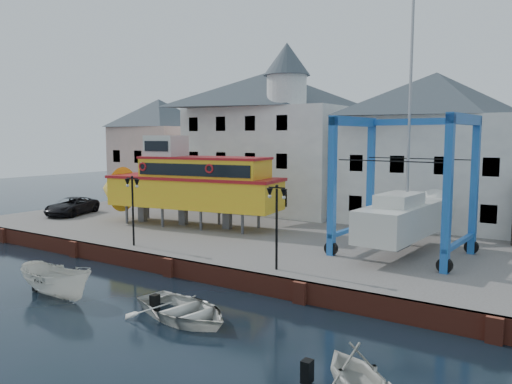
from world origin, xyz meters
The scene contains 13 objects.
ground centered at (0.00, 0.00, 0.00)m, with size 140.00×140.00×0.00m, color black.
hardstanding centered at (0.00, 11.00, 0.50)m, with size 44.00×22.00×1.00m, color #5F5751.
quay_wall centered at (0.00, 0.10, 0.50)m, with size 44.00×0.47×1.00m.
building_pink centered at (-18.00, 18.00, 6.15)m, with size 8.00×7.00×10.30m.
building_white_main centered at (-4.87, 18.39, 7.34)m, with size 14.00×8.30×14.00m.
building_white_right centered at (9.00, 19.00, 6.60)m, with size 12.00×8.00×11.20m.
lamp_post_left centered at (-4.00, 1.20, 4.17)m, with size 1.12×0.32×4.20m.
lamp_post_right centered at (6.00, 1.20, 4.17)m, with size 1.12×0.32×4.20m.
tour_boat centered at (-6.20, 8.19, 4.12)m, with size 15.53×5.73×6.61m.
travel_lift centered at (10.26, 8.59, 3.45)m, with size 7.18×9.86×14.69m.
van centered at (-17.32, 6.75, 1.72)m, with size 2.40×5.21×1.45m, color black.
motorboat_a centered at (-1.96, -5.52, 0.00)m, with size 1.72×4.57×1.77m, color silver.
motorboat_b centered at (4.87, -4.42, 0.00)m, with size 3.53×4.95×1.03m, color silver.
Camera 1 is at (18.30, -19.42, 7.49)m, focal length 35.00 mm.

